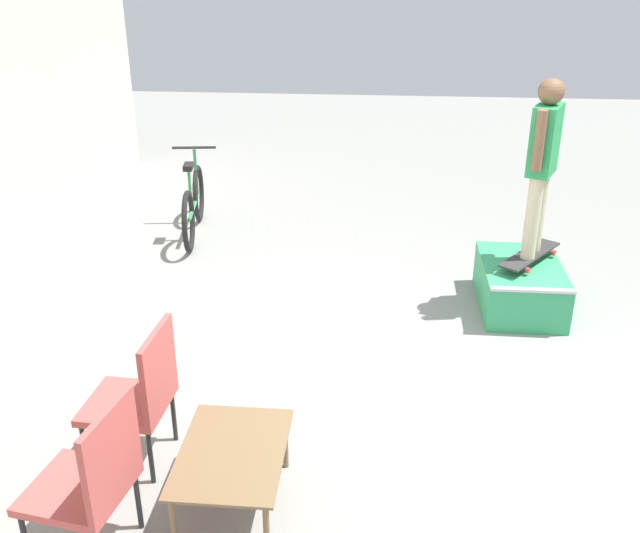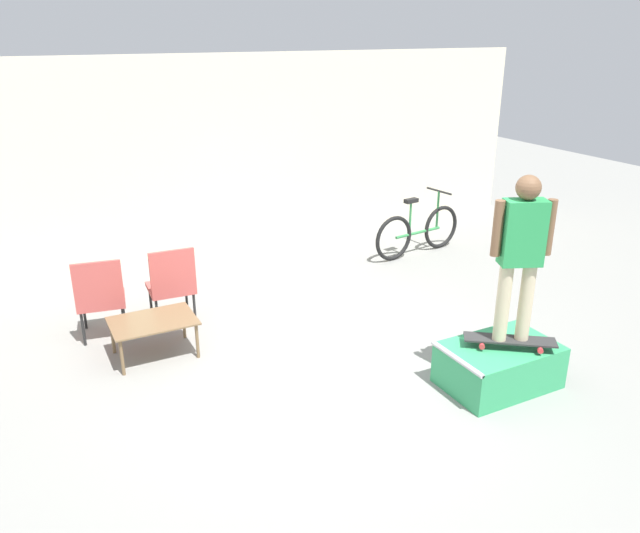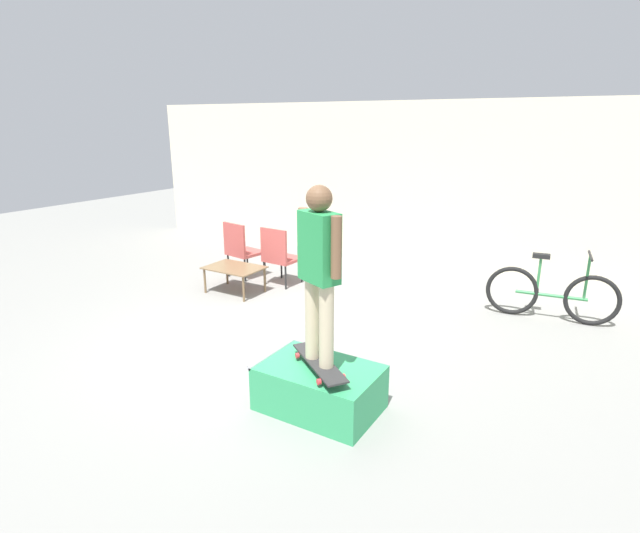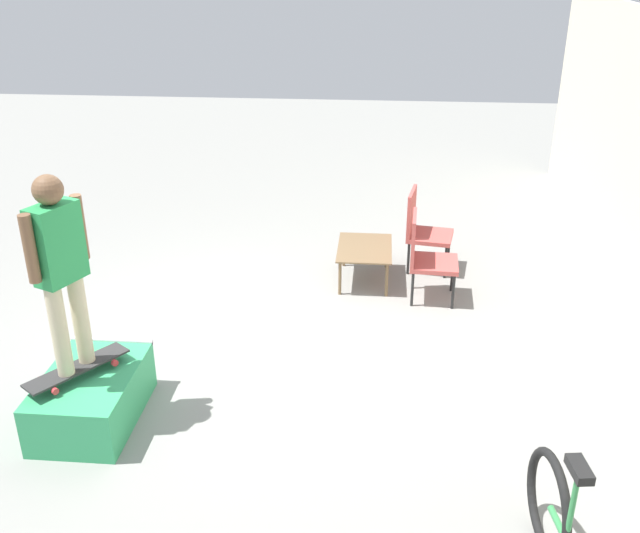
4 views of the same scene
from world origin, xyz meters
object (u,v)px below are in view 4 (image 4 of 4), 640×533
skate_ramp_box (92,397)px  person_skater (60,261)px  skateboard_on_ramp (77,368)px  coffee_table (365,251)px  patio_chair_right (425,254)px  patio_chair_left (422,227)px

skate_ramp_box → person_skater: size_ratio=0.70×
skateboard_on_ramp → coffee_table: bearing=178.9°
skate_ramp_box → coffee_table: 3.62m
person_skater → coffee_table: person_skater is taller
patio_chair_right → patio_chair_left: bearing=3.2°
patio_chair_left → skate_ramp_box: bearing=148.8°
person_skater → skate_ramp_box: bearing=144.5°
person_skater → patio_chair_right: bearing=154.4°
skate_ramp_box → patio_chair_right: bearing=131.3°
person_skater → coffee_table: 3.84m
coffee_table → patio_chair_right: 0.80m
coffee_table → patio_chair_left: 0.81m
person_skater → patio_chair_right: (-2.53, 2.91, -0.94)m
skate_ramp_box → coffee_table: skate_ramp_box is taller
skate_ramp_box → skateboard_on_ramp: bearing=-58.8°
coffee_table → patio_chair_left: size_ratio=0.91×
skateboard_on_ramp → patio_chair_right: size_ratio=0.84×
skateboard_on_ramp → coffee_table: skateboard_on_ramp is taller
coffee_table → skateboard_on_ramp: bearing=-37.3°
person_skater → coffee_table: size_ratio=1.81×
patio_chair_left → skateboard_on_ramp: bearing=148.4°
skateboard_on_ramp → patio_chair_right: patio_chair_right is taller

